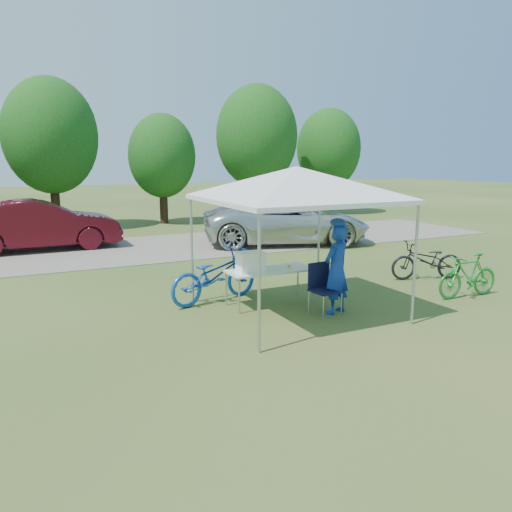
{
  "coord_description": "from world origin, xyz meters",
  "views": [
    {
      "loc": [
        -4.66,
        -7.82,
        2.86
      ],
      "look_at": [
        0.17,
        2.0,
        0.72
      ],
      "focal_mm": 35.0,
      "sensor_mm": 36.0,
      "label": 1
    }
  ],
  "objects": [
    {
      "name": "bike_dark",
      "position": [
        4.19,
        0.87,
        0.46
      ],
      "size": [
        1.87,
        1.14,
        0.93
      ],
      "primitive_type": "imported",
      "rotation": [
        0.0,
        0.0,
        -1.89
      ],
      "color": "black",
      "rests_on": "ground"
    },
    {
      "name": "ice_cream_cup",
      "position": [
        0.24,
        0.64,
        0.74
      ],
      "size": [
        0.07,
        0.07,
        0.06
      ],
      "primitive_type": "cylinder",
      "color": "#B3C82F",
      "rests_on": "folding_table"
    },
    {
      "name": "gravel_strip",
      "position": [
        0.0,
        8.0,
        0.01
      ],
      "size": [
        24.0,
        5.0,
        0.02
      ],
      "primitive_type": "cube",
      "color": "gray",
      "rests_on": "ground"
    },
    {
      "name": "folding_table",
      "position": [
        -0.16,
        0.69,
        0.67
      ],
      "size": [
        1.74,
        0.72,
        0.71
      ],
      "color": "white",
      "rests_on": "ground"
    },
    {
      "name": "cooler",
      "position": [
        -0.59,
        0.69,
        0.91
      ],
      "size": [
        0.53,
        0.36,
        0.38
      ],
      "color": "white",
      "rests_on": "folding_table"
    },
    {
      "name": "bike_blue",
      "position": [
        -1.08,
        1.37,
        0.54
      ],
      "size": [
        2.17,
        1.22,
        1.08
      ],
      "primitive_type": "imported",
      "rotation": [
        0.0,
        0.0,
        1.83
      ],
      "color": "blue",
      "rests_on": "ground"
    },
    {
      "name": "minivan",
      "position": [
        3.7,
        6.85,
        0.8
      ],
      "size": [
        6.12,
        4.22,
        1.55
      ],
      "primitive_type": "imported",
      "rotation": [
        0.0,
        0.0,
        1.25
      ],
      "color": "silver",
      "rests_on": "gravel_strip"
    },
    {
      "name": "bike_green",
      "position": [
        3.79,
        -0.68,
        0.46
      ],
      "size": [
        1.56,
        0.52,
        0.92
      ],
      "primitive_type": "imported",
      "rotation": [
        0.0,
        0.0,
        -1.63
      ],
      "color": "#1D832C",
      "rests_on": "ground"
    },
    {
      "name": "folding_chair",
      "position": [
        0.45,
        -0.23,
        0.56
      ],
      "size": [
        0.53,
        0.54,
        0.95
      ],
      "rotation": [
        0.0,
        0.0,
        0.09
      ],
      "color": "black",
      "rests_on": "ground"
    },
    {
      "name": "canopy",
      "position": [
        0.0,
        0.0,
        2.65
      ],
      "size": [
        4.53,
        4.53,
        3.0
      ],
      "color": "#A5A5AA",
      "rests_on": "ground"
    },
    {
      "name": "cyclist",
      "position": [
        0.68,
        -0.36,
        0.84
      ],
      "size": [
        0.71,
        0.59,
        1.68
      ],
      "primitive_type": "imported",
      "rotation": [
        0.0,
        0.0,
        3.49
      ],
      "color": "#123296",
      "rests_on": "ground"
    },
    {
      "name": "ground",
      "position": [
        0.0,
        0.0,
        0.0
      ],
      "size": [
        100.0,
        100.0,
        0.0
      ],
      "primitive_type": "plane",
      "color": "#2D5119",
      "rests_on": "ground"
    },
    {
      "name": "sedan",
      "position": [
        -3.88,
        9.2,
        0.81
      ],
      "size": [
        4.82,
        1.72,
        1.58
      ],
      "primitive_type": "imported",
      "rotation": [
        0.0,
        0.0,
        1.58
      ],
      "color": "#4D0C16",
      "rests_on": "gravel_strip"
    },
    {
      "name": "treeline",
      "position": [
        -0.29,
        14.05,
        3.53
      ],
      "size": [
        24.89,
        4.28,
        6.3
      ],
      "color": "#382314",
      "rests_on": "ground"
    }
  ]
}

